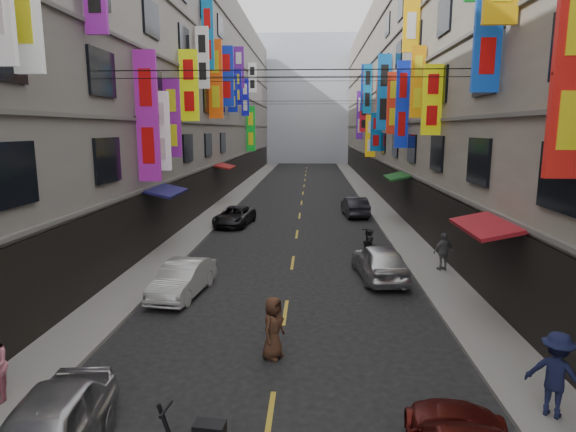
# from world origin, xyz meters

# --- Properties ---
(sidewalk_left) EXTENTS (2.00, 90.00, 0.12)m
(sidewalk_left) POSITION_xyz_m (-6.00, 42.00, 0.06)
(sidewalk_left) COLOR slate
(sidewalk_left) RESTS_ON ground
(sidewalk_right) EXTENTS (2.00, 90.00, 0.12)m
(sidewalk_right) POSITION_xyz_m (6.00, 42.00, 0.06)
(sidewalk_right) COLOR slate
(sidewalk_right) RESTS_ON ground
(building_row_left) EXTENTS (10.14, 90.00, 19.00)m
(building_row_left) POSITION_xyz_m (-11.99, 42.00, 9.49)
(building_row_left) COLOR gray
(building_row_left) RESTS_ON ground
(building_row_right) EXTENTS (10.14, 90.00, 19.00)m
(building_row_right) POSITION_xyz_m (11.99, 42.00, 9.49)
(building_row_right) COLOR #9F9585
(building_row_right) RESTS_ON ground
(haze_block) EXTENTS (18.00, 8.00, 22.00)m
(haze_block) POSITION_xyz_m (0.00, 92.00, 11.00)
(haze_block) COLOR silver
(haze_block) RESTS_ON ground
(shop_signage) EXTENTS (14.00, 55.00, 12.18)m
(shop_signage) POSITION_xyz_m (-0.23, 35.58, 9.11)
(shop_signage) COLOR #0D39A2
(shop_signage) RESTS_ON ground
(street_awnings) EXTENTS (13.99, 35.20, 0.41)m
(street_awnings) POSITION_xyz_m (-1.26, 26.00, 3.00)
(street_awnings) COLOR #134717
(street_awnings) RESTS_ON ground
(overhead_cables) EXTENTS (14.00, 38.04, 1.24)m
(overhead_cables) POSITION_xyz_m (0.00, 30.00, 8.80)
(overhead_cables) COLOR black
(overhead_cables) RESTS_ON ground
(lane_markings) EXTENTS (0.12, 80.20, 0.01)m
(lane_markings) POSITION_xyz_m (0.00, 39.00, 0.00)
(lane_markings) COLOR gold
(lane_markings) RESTS_ON ground
(scooter_far_right) EXTENTS (0.72, 1.77, 1.14)m
(scooter_far_right) POSITION_xyz_m (3.75, 27.01, 0.44)
(scooter_far_right) COLOR black
(scooter_far_right) RESTS_ON ground
(car_left_mid) EXTENTS (1.79, 3.93, 1.25)m
(car_left_mid) POSITION_xyz_m (-3.81, 19.48, 0.62)
(car_left_mid) COLOR silver
(car_left_mid) RESTS_ON ground
(car_left_far) EXTENTS (2.44, 4.41, 1.17)m
(car_left_far) POSITION_xyz_m (-4.00, 32.43, 0.58)
(car_left_far) COLOR black
(car_left_far) RESTS_ON ground
(car_right_mid) EXTENTS (2.11, 4.38, 1.44)m
(car_right_mid) POSITION_xyz_m (3.59, 21.83, 0.72)
(car_right_mid) COLOR silver
(car_right_mid) RESTS_ON ground
(car_right_far) EXTENTS (1.78, 4.22, 1.35)m
(car_right_far) POSITION_xyz_m (3.83, 36.09, 0.68)
(car_right_far) COLOR #24232A
(car_right_far) RESTS_ON ground
(pedestrian_rnear) EXTENTS (1.30, 1.19, 1.81)m
(pedestrian_rnear) POSITION_xyz_m (5.87, 12.32, 1.03)
(pedestrian_rnear) COLOR #141737
(pedestrian_rnear) RESTS_ON sidewalk_right
(pedestrian_rfar) EXTENTS (1.06, 0.82, 1.60)m
(pedestrian_rfar) POSITION_xyz_m (6.37, 22.78, 0.92)
(pedestrian_rfar) COLOR slate
(pedestrian_rfar) RESTS_ON sidewalk_right
(pedestrian_crossing) EXTENTS (0.85, 0.98, 1.67)m
(pedestrian_crossing) POSITION_xyz_m (-0.14, 14.81, 0.84)
(pedestrian_crossing) COLOR #45291B
(pedestrian_crossing) RESTS_ON ground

